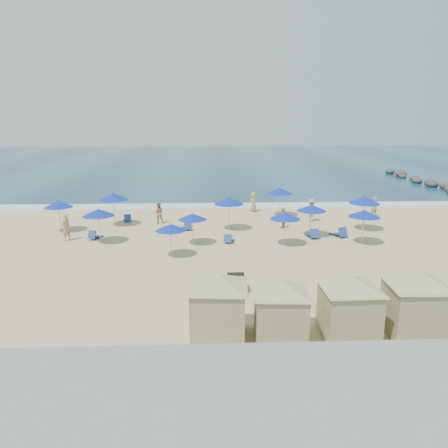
{
  "coord_description": "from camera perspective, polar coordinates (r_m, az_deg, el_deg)",
  "views": [
    {
      "loc": [
        -3.16,
        -24.86,
        8.42
      ],
      "look_at": [
        -2.0,
        3.0,
        1.41
      ],
      "focal_mm": 35.0,
      "sensor_mm": 36.0,
      "label": 1
    }
  ],
  "objects": [
    {
      "name": "ground",
      "position": [
        26.44,
        4.62,
        -4.52
      ],
      "size": [
        160.0,
        160.0,
        0.0
      ],
      "primitive_type": "plane",
      "color": "#D1BA85",
      "rests_on": "ground"
    },
    {
      "name": "ocean",
      "position": [
        80.36,
        -0.13,
        8.11
      ],
      "size": [
        160.0,
        80.0,
        0.06
      ],
      "primitive_type": "cube",
      "color": "navy",
      "rests_on": "ground"
    },
    {
      "name": "surf_line",
      "position": [
        41.34,
        2.04,
        2.4
      ],
      "size": [
        160.0,
        2.5,
        0.08
      ],
      "primitive_type": "cube",
      "color": "white",
      "rests_on": "ground"
    },
    {
      "name": "seawall",
      "position": [
        14.12,
        11.64,
        -19.59
      ],
      "size": [
        160.0,
        6.1,
        1.22
      ],
      "color": "gray",
      "rests_on": "ground"
    },
    {
      "name": "rock_jetty",
      "position": [
        57.27,
        26.05,
        4.59
      ],
      "size": [
        2.56,
        26.66,
        0.96
      ],
      "color": "#322C2A",
      "rests_on": "ground"
    },
    {
      "name": "trash_bin",
      "position": [
        21.49,
        1.57,
        -7.76
      ],
      "size": [
        0.84,
        0.84,
        0.84
      ],
      "primitive_type": "cube",
      "rotation": [
        0.0,
        0.0,
        -0.0
      ],
      "color": "black",
      "rests_on": "ground"
    },
    {
      "name": "cabana_0",
      "position": [
        16.99,
        -0.76,
        -9.57
      ],
      "size": [
        4.44,
        4.44,
        2.79
      ],
      "color": "tan",
      "rests_on": "ground"
    },
    {
      "name": "cabana_1",
      "position": [
        16.94,
        7.46,
        -10.13
      ],
      "size": [
        4.17,
        4.17,
        2.62
      ],
      "color": "tan",
      "rests_on": "ground"
    },
    {
      "name": "cabana_2",
      "position": [
        17.61,
        16.11,
        -9.37
      ],
      "size": [
        4.38,
        4.38,
        2.75
      ],
      "color": "tan",
      "rests_on": "ground"
    },
    {
      "name": "cabana_3",
      "position": [
        18.61,
        23.87,
        -8.54
      ],
      "size": [
        4.56,
        4.56,
        2.87
      ],
      "color": "tan",
      "rests_on": "ground"
    },
    {
      "name": "umbrella_0",
      "position": [
        33.98,
        -20.81,
        2.43
      ],
      "size": [
        2.11,
        2.11,
        2.4
      ],
      "color": "#A5A8AD",
      "rests_on": "ground"
    },
    {
      "name": "umbrella_1",
      "position": [
        30.08,
        -16.08,
        1.46
      ],
      "size": [
        2.15,
        2.15,
        2.45
      ],
      "color": "#A5A8AD",
      "rests_on": "ground"
    },
    {
      "name": "umbrella_2",
      "position": [
        34.62,
        -14.26,
        3.51
      ],
      "size": [
        2.34,
        2.34,
        2.67
      ],
      "color": "#A5A8AD",
      "rests_on": "ground"
    },
    {
      "name": "umbrella_3",
      "position": [
        26.35,
        -6.98,
        -0.44
      ],
      "size": [
        1.88,
        1.88,
        2.13
      ],
      "color": "#A5A8AD",
      "rests_on": "ground"
    },
    {
      "name": "umbrella_4",
      "position": [
        28.72,
        -4.13,
        0.97
      ],
      "size": [
        1.94,
        1.94,
        2.21
      ],
      "color": "#A5A8AD",
      "rests_on": "ground"
    },
    {
      "name": "umbrella_5",
      "position": [
        28.68,
        7.98,
        1.08
      ],
      "size": [
        2.05,
        2.05,
        2.33
      ],
      "color": "#A5A8AD",
      "rests_on": "ground"
    },
    {
      "name": "umbrella_6",
      "position": [
        32.29,
        0.64,
        3.02
      ],
      "size": [
        2.24,
        2.24,
        2.55
      ],
      "color": "#A5A8AD",
      "rests_on": "ground"
    },
    {
      "name": "umbrella_7",
      "position": [
        31.13,
        11.36,
        2.08
      ],
      "size": [
        2.11,
        2.11,
        2.4
      ],
      "color": "#A5A8AD",
      "rests_on": "ground"
    },
    {
      "name": "umbrella_8",
      "position": [
        37.17,
        7.26,
        4.31
      ],
      "size": [
        2.2,
        2.2,
        2.5
      ],
      "color": "#A5A8AD",
      "rests_on": "ground"
    },
    {
      "name": "umbrella_9",
      "position": [
        33.77,
        17.9,
        2.98
      ],
      "size": [
        2.33,
        2.33,
        2.65
      ],
      "color": "#A5A8AD",
      "rests_on": "ground"
    },
    {
      "name": "umbrella_10",
      "position": [
        30.14,
        17.86,
        1.31
      ],
      "size": [
        2.13,
        2.13,
        2.42
      ],
      "color": "#A5A8AD",
      "rests_on": "ground"
    },
    {
      "name": "beach_chair_0",
      "position": [
        31.65,
        -16.55,
        -1.48
      ],
      "size": [
        0.9,
        1.35,
        0.69
      ],
      "color": "navy",
      "rests_on": "ground"
    },
    {
      "name": "beach_chair_1",
      "position": [
        36.16,
        -12.51,
        0.68
      ],
      "size": [
        0.85,
        1.33,
        0.68
      ],
      "color": "navy",
      "rests_on": "ground"
    },
    {
      "name": "beach_chair_2",
      "position": [
        32.9,
        -4.82,
        -0.34
      ],
      "size": [
        0.82,
        1.37,
        0.7
      ],
      "color": "navy",
      "rests_on": "ground"
    },
    {
      "name": "beach_chair_3",
      "position": [
        29.52,
        0.63,
        -2.01
      ],
      "size": [
        0.84,
        1.29,
        0.65
      ],
      "color": "navy",
      "rests_on": "ground"
    },
    {
      "name": "beach_chair_4",
      "position": [
        31.24,
        11.51,
        -1.32
      ],
      "size": [
        0.76,
        1.43,
        0.75
      ],
      "color": "navy",
      "rests_on": "ground"
    },
    {
      "name": "beach_chair_5",
      "position": [
        31.98,
        14.86,
        -1.15
      ],
      "size": [
        1.04,
        1.53,
        0.77
      ],
      "color": "navy",
      "rests_on": "ground"
    },
    {
      "name": "beachgoer_0",
      "position": [
        31.7,
        -19.93,
        -0.42
      ],
      "size": [
        0.73,
        0.81,
        1.87
      ],
      "primitive_type": "imported",
      "rotation": [
        0.0,
        0.0,
        4.18
      ],
      "color": "tan",
      "rests_on": "ground"
    },
    {
      "name": "beachgoer_1",
      "position": [
        35.04,
        -8.55,
        1.47
      ],
      "size": [
        0.92,
        0.76,
        1.7
      ],
      "primitive_type": "imported",
      "rotation": [
        0.0,
        0.0,
        3.29
      ],
      "color": "tan",
      "rests_on": "ground"
    },
    {
      "name": "beachgoer_2",
      "position": [
        33.49,
        7.72,
        0.79
      ],
      "size": [
        0.77,
        0.98,
        1.56
      ],
      "primitive_type": "imported",
      "rotation": [
        0.0,
        0.0,
        4.21
      ],
      "color": "tan",
      "rests_on": "ground"
    },
    {
      "name": "beachgoer_3",
      "position": [
        35.85,
        11.37,
        1.79
      ],
      "size": [
        1.37,
        1.02,
        1.9
      ],
      "primitive_type": "imported",
      "rotation": [
        0.0,
        0.0,
        2.86
      ],
      "color": "tan",
      "rests_on": "ground"
    },
    {
      "name": "beachgoer_4",
      "position": [
        38.83,
        3.85,
        2.87
      ],
      "size": [
        0.56,
        0.86,
        1.76
      ],
      "primitive_type": "imported",
      "rotation": [
        0.0,
        0.0,
        4.72
      ],
      "color": "tan",
      "rests_on": "ground"
    },
    {
      "name": "beachgoer_5",
      "position": [
        38.95,
        18.99,
        2.15
      ],
      "size": [
        0.67,
        0.48,
        1.73
      ],
      "primitive_type": "imported",
      "rotation": [
        0.0,
        0.0,
        3.24
      ],
      "color": "tan",
      "rests_on": "ground"
    }
  ]
}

